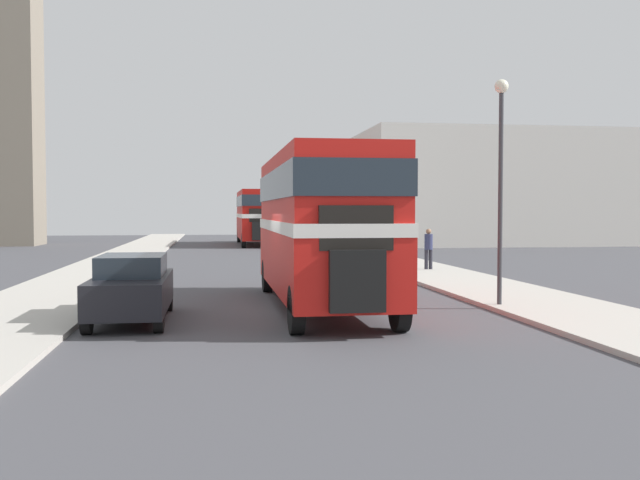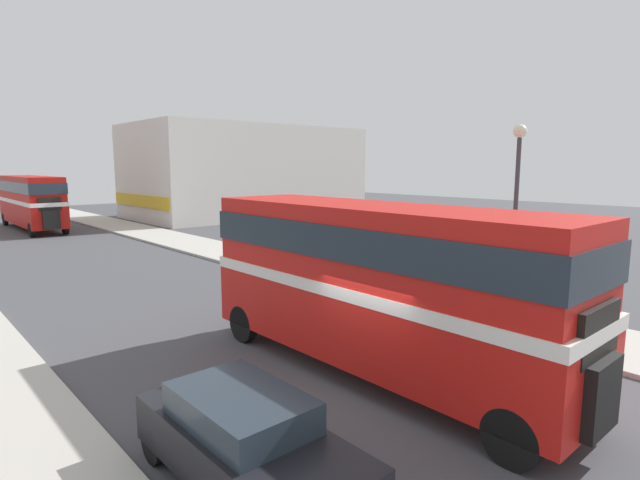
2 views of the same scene
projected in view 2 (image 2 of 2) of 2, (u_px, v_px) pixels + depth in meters
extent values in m
plane|color=#47474C|center=(378.00, 393.00, 10.79)|extent=(120.00, 120.00, 0.00)
cube|color=#B7B2A8|center=(526.00, 325.00, 15.22)|extent=(3.50, 120.00, 0.12)
cube|color=red|center=(375.00, 322.00, 11.68)|extent=(2.50, 9.66, 1.55)
cube|color=white|center=(376.00, 284.00, 11.55)|extent=(2.52, 9.70, 0.28)
cube|color=red|center=(376.00, 242.00, 11.40)|extent=(2.45, 9.46, 1.69)
cube|color=#232D38|center=(376.00, 238.00, 11.39)|extent=(2.52, 9.56, 0.76)
cube|color=black|center=(602.00, 397.00, 8.05)|extent=(1.12, 0.20, 1.24)
cube|color=black|center=(599.00, 333.00, 8.00)|extent=(1.50, 0.12, 0.90)
cylinder|color=black|center=(512.00, 437.00, 8.10)|extent=(0.28, 1.02, 1.02)
cylinder|color=black|center=(569.00, 396.00, 9.56)|extent=(0.28, 1.02, 1.02)
cylinder|color=black|center=(244.00, 323.00, 13.95)|extent=(0.28, 1.02, 1.02)
cylinder|color=black|center=(304.00, 309.00, 15.40)|extent=(0.28, 1.02, 1.02)
cube|color=#B2140F|center=(32.00, 213.00, 38.26)|extent=(2.42, 10.89, 1.59)
cube|color=white|center=(31.00, 201.00, 38.13)|extent=(2.45, 10.95, 0.29)
cube|color=#B2140F|center=(30.00, 188.00, 37.98)|extent=(2.37, 10.68, 1.73)
cube|color=#232D38|center=(30.00, 187.00, 37.96)|extent=(2.45, 10.78, 0.78)
cube|color=black|center=(52.00, 220.00, 34.18)|extent=(1.09, 0.20, 1.27)
cube|color=black|center=(50.00, 204.00, 34.13)|extent=(1.45, 0.12, 0.92)
cylinder|color=black|center=(32.00, 230.00, 34.26)|extent=(0.28, 1.02, 1.02)
cylinder|color=black|center=(65.00, 227.00, 35.66)|extent=(0.28, 1.02, 1.02)
cylinder|color=black|center=(5.00, 219.00, 41.01)|extent=(0.28, 1.02, 1.02)
cylinder|color=black|center=(34.00, 218.00, 42.42)|extent=(0.28, 1.02, 1.02)
cube|color=black|center=(248.00, 451.00, 7.43)|extent=(1.66, 4.27, 0.77)
cube|color=#232D38|center=(241.00, 407.00, 7.47)|extent=(1.46, 2.22, 0.48)
cylinder|color=black|center=(154.00, 444.00, 8.25)|extent=(0.20, 0.64, 0.64)
cylinder|color=black|center=(231.00, 415.00, 9.21)|extent=(0.20, 0.64, 0.64)
cylinder|color=#282833|center=(299.00, 259.00, 23.37)|extent=(0.15, 0.15, 0.83)
cylinder|color=#282833|center=(302.00, 259.00, 23.49)|extent=(0.15, 0.15, 0.83)
cylinder|color=navy|center=(300.00, 244.00, 23.32)|extent=(0.34, 0.34, 0.65)
sphere|color=#9E7051|center=(300.00, 234.00, 23.25)|extent=(0.22, 0.22, 0.22)
cylinder|color=#38383D|center=(514.00, 239.00, 13.79)|extent=(0.12, 0.12, 5.50)
sphere|color=#EFEACC|center=(520.00, 131.00, 13.35)|extent=(0.36, 0.36, 0.36)
cube|color=silver|center=(247.00, 172.00, 49.66)|extent=(21.71, 11.86, 8.61)
cube|color=gold|center=(140.00, 201.00, 42.83)|extent=(0.12, 11.27, 1.03)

